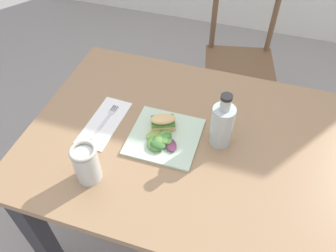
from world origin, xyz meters
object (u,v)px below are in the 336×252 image
Objects in this scene: mason_jar_iced_tea at (87,165)px; sandwich_half_front at (163,122)px; plate_lunch at (165,137)px; fork_on_napkin at (107,119)px; bottle_cold_brew at (222,127)px; chair_wooden_far at (239,62)px; dining_table at (179,160)px.

sandwich_half_front is at bearing 59.02° from mason_jar_iced_tea.
mason_jar_iced_tea is at bearing -127.77° from plate_lunch.
sandwich_half_front is 0.22m from fork_on_napkin.
sandwich_half_front is at bearing 115.42° from plate_lunch.
fork_on_napkin is (-0.22, -0.02, -0.03)m from sandwich_half_front.
chair_wooden_far is at bearing 92.00° from bottle_cold_brew.
bottle_cold_brew is (0.03, -0.90, 0.37)m from chair_wooden_far.
bottle_cold_brew reaches higher than sandwich_half_front.
mason_jar_iced_tea is (0.06, -0.25, 0.06)m from fork_on_napkin.
plate_lunch is 0.21m from bottle_cold_brew.
sandwich_half_front is 0.47× the size of bottle_cold_brew.
bottle_cold_brew is 0.46m from mason_jar_iced_tea.
bottle_cold_brew reaches higher than chair_wooden_far.
mason_jar_iced_tea is at bearing -106.26° from chair_wooden_far.
fork_on_napkin is (-0.29, 0.00, 0.14)m from dining_table.
plate_lunch is 2.38× the size of sandwich_half_front.
dining_table is 5.96× the size of fork_on_napkin.
dining_table is 5.06× the size of bottle_cold_brew.
fork_on_napkin is (-0.40, -0.92, 0.30)m from chair_wooden_far.
dining_table is at bearing -0.25° from fork_on_napkin.
fork_on_napkin is 0.26m from mason_jar_iced_tea.
dining_table is 10.68× the size of sandwich_half_front.
dining_table is at bearing 46.95° from mason_jar_iced_tea.
chair_wooden_far is 1.05m from fork_on_napkin.
mason_jar_iced_tea is at bearing -77.66° from fork_on_napkin.
dining_table is 0.32m from fork_on_napkin.
mason_jar_iced_tea is at bearing -143.49° from bottle_cold_brew.
plate_lunch is at bearing -4.42° from fork_on_napkin.
bottle_cold_brew is at bearing 10.23° from dining_table.
dining_table is 0.94m from chair_wooden_far.
mason_jar_iced_tea is (-0.37, -0.28, -0.01)m from bottle_cold_brew.
plate_lunch is at bearing -167.63° from bottle_cold_brew.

